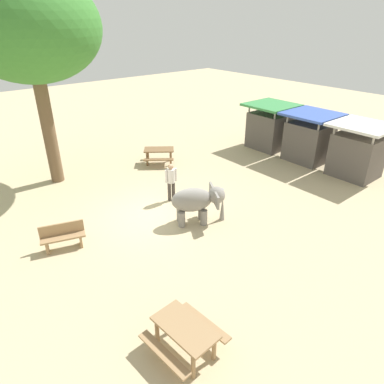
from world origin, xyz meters
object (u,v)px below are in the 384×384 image
object	(u,v)px
feed_bucket	(220,193)
market_stall_white	(357,153)
person_handler	(171,179)
market_stall_green	(269,128)
elephant	(197,201)
wooden_bench	(63,236)
market_stall_blue	(309,139)
shade_tree_main	(29,28)
picnic_table_far	(185,333)
picnic_table_near	(159,153)

from	to	relation	value
feed_bucket	market_stall_white	bearing A→B (deg)	68.60
person_handler	market_stall_white	world-z (taller)	market_stall_white
market_stall_green	market_stall_white	world-z (taller)	same
elephant	person_handler	size ratio (longest dim) A/B	1.20
person_handler	market_stall_green	distance (m)	8.39
person_handler	wooden_bench	xyz separation A→B (m)	(0.41, -4.73, -0.48)
person_handler	market_stall_blue	xyz separation A→B (m)	(0.95, 8.22, 0.19)
wooden_bench	shade_tree_main	bearing A→B (deg)	-90.33
market_stall_green	market_stall_white	distance (m)	5.20
picnic_table_far	market_stall_white	distance (m)	12.63
picnic_table_far	feed_bucket	xyz separation A→B (m)	(-5.04, 5.92, -0.43)
elephant	wooden_bench	distance (m)	4.73
feed_bucket	wooden_bench	bearing A→B (deg)	-95.38
picnic_table_near	picnic_table_far	xyz separation A→B (m)	(9.75, -6.08, 0.00)
picnic_table_far	feed_bucket	bearing A→B (deg)	-53.67
elephant	picnic_table_near	bearing A→B (deg)	98.30
market_stall_green	market_stall_white	xyz separation A→B (m)	(5.20, 0.00, 0.00)
wooden_bench	market_stall_white	bearing A→B (deg)	-175.41
picnic_table_near	feed_bucket	xyz separation A→B (m)	(4.71, -0.16, -0.43)
shade_tree_main	market_stall_white	distance (m)	15.00
picnic_table_near	feed_bucket	size ratio (longest dim) A/B	5.81
shade_tree_main	market_stall_blue	size ratio (longest dim) A/B	3.41
wooden_bench	market_stall_green	world-z (taller)	market_stall_green
wooden_bench	market_stall_blue	bearing A→B (deg)	-164.17
shade_tree_main	market_stall_green	distance (m)	12.78
elephant	market_stall_blue	world-z (taller)	market_stall_blue
person_handler	picnic_table_near	bearing A→B (deg)	166.13
shade_tree_main	picnic_table_near	size ratio (longest dim) A/B	4.11
market_stall_white	feed_bucket	distance (m)	6.98
picnic_table_near	market_stall_green	world-z (taller)	market_stall_green
person_handler	market_stall_green	world-z (taller)	market_stall_green
picnic_table_near	market_stall_white	xyz separation A→B (m)	(7.23, 6.28, 0.55)
person_handler	picnic_table_near	size ratio (longest dim) A/B	0.77
shade_tree_main	feed_bucket	distance (m)	9.88
market_stall_green	market_stall_white	size ratio (longest dim) A/B	1.00
shade_tree_main	wooden_bench	bearing A→B (deg)	-18.53
elephant	shade_tree_main	distance (m)	9.28
market_stall_green	feed_bucket	bearing A→B (deg)	-67.41
elephant	feed_bucket	distance (m)	2.40
market_stall_blue	shade_tree_main	bearing A→B (deg)	-117.97
market_stall_white	feed_bucket	bearing A→B (deg)	-111.40
shade_tree_main	picnic_table_far	bearing A→B (deg)	-6.29
person_handler	feed_bucket	size ratio (longest dim) A/B	4.50
market_stall_blue	feed_bucket	xyz separation A→B (m)	(0.08, -6.44, -0.98)
wooden_bench	picnic_table_far	xyz separation A→B (m)	(5.66, 0.59, 0.12)
feed_bucket	market_stall_blue	bearing A→B (deg)	90.70
person_handler	picnic_table_far	xyz separation A→B (m)	(6.07, -4.14, -0.36)
market_stall_green	feed_bucket	world-z (taller)	market_stall_green
wooden_bench	picnic_table_far	world-z (taller)	wooden_bench
shade_tree_main	market_stall_blue	distance (m)	13.69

